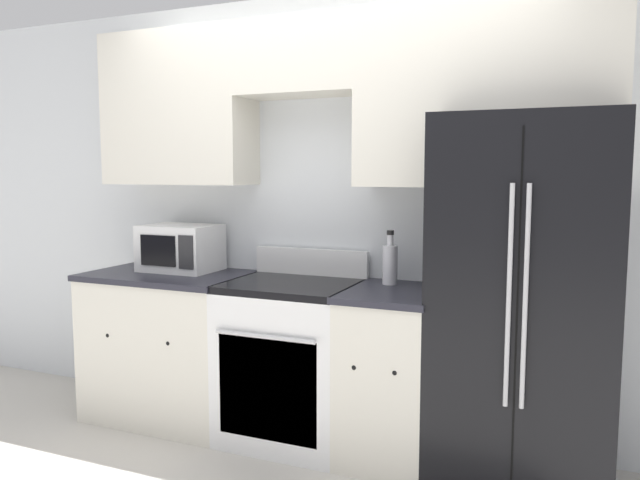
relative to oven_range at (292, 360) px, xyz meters
name	(u,v)px	position (x,y,z in m)	size (l,w,h in m)	color
ground_plane	(297,467)	(0.18, -0.31, -0.47)	(12.00, 12.00, 0.00)	beige
wall_back	(340,169)	(0.19, 0.27, 1.10)	(8.00, 0.39, 2.60)	silver
lower_cabinets_left	(170,345)	(-0.85, 0.00, 0.00)	(1.00, 0.64, 0.93)	silver
lower_cabinets_right	(392,374)	(0.60, 0.00, 0.00)	(0.49, 0.64, 0.93)	silver
oven_range	(292,360)	(0.00, 0.00, 0.00)	(0.73, 0.65, 1.09)	white
refrigerator	(524,301)	(1.26, 0.05, 0.44)	(0.86, 0.76, 1.82)	black
microwave	(180,248)	(-0.83, 0.11, 0.60)	(0.46, 0.35, 0.29)	white
bottle	(390,263)	(0.53, 0.16, 0.58)	(0.08, 0.08, 0.30)	silver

